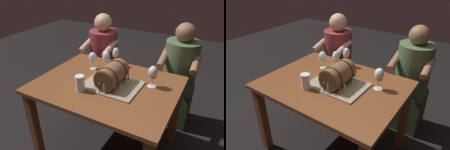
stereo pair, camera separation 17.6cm
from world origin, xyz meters
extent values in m
plane|color=black|center=(0.00, 0.00, 0.00)|extent=(8.00, 8.00, 0.00)
cube|color=brown|center=(0.00, 0.00, 0.72)|extent=(1.20, 0.91, 0.03)
cube|color=brown|center=(-0.54, -0.39, 0.35)|extent=(0.07, 0.07, 0.70)
cube|color=brown|center=(-0.54, 0.39, 0.35)|extent=(0.07, 0.07, 0.70)
cube|color=brown|center=(0.54, 0.39, 0.35)|extent=(0.07, 0.07, 0.70)
cube|color=gray|center=(0.06, -0.01, 0.74)|extent=(0.47, 0.35, 0.01)
cylinder|color=brown|center=(0.06, -0.01, 0.84)|extent=(0.18, 0.29, 0.18)
cylinder|color=#46301B|center=(0.06, -0.15, 0.84)|extent=(0.16, 0.00, 0.16)
cylinder|color=#46301B|center=(0.06, 0.14, 0.84)|extent=(0.16, 0.00, 0.16)
torus|color=black|center=(0.06, -0.09, 0.84)|extent=(0.20, 0.01, 0.20)
torus|color=black|center=(0.06, 0.07, 0.84)|extent=(0.20, 0.01, 0.20)
cylinder|color=#EAD666|center=(0.20, 0.00, 0.78)|extent=(0.01, 0.01, 0.06)
sphere|color=#F9C64C|center=(0.20, 0.00, 0.82)|extent=(0.01, 0.01, 0.01)
cylinder|color=#EAD666|center=(0.19, 0.05, 0.79)|extent=(0.01, 0.01, 0.07)
sphere|color=#F9C64C|center=(0.19, 0.05, 0.83)|extent=(0.01, 0.01, 0.01)
cylinder|color=black|center=(0.15, 0.12, 0.79)|extent=(0.01, 0.01, 0.07)
sphere|color=#F9C64C|center=(0.15, 0.12, 0.83)|extent=(0.01, 0.01, 0.01)
cylinder|color=#EAD666|center=(0.07, 0.15, 0.78)|extent=(0.01, 0.01, 0.07)
sphere|color=#F9C64C|center=(0.07, 0.15, 0.82)|extent=(0.01, 0.01, 0.01)
cylinder|color=silver|center=(0.01, 0.15, 0.78)|extent=(0.01, 0.01, 0.06)
sphere|color=#F9C64C|center=(0.01, 0.15, 0.82)|extent=(0.01, 0.01, 0.01)
cylinder|color=black|center=(-0.04, 0.12, 0.78)|extent=(0.01, 0.01, 0.06)
sphere|color=#F9C64C|center=(-0.04, 0.12, 0.82)|extent=(0.01, 0.01, 0.01)
cylinder|color=#D64C47|center=(-0.08, 0.06, 0.78)|extent=(0.01, 0.01, 0.06)
sphere|color=#F9C64C|center=(-0.08, 0.06, 0.81)|extent=(0.01, 0.01, 0.01)
cylinder|color=#EAD666|center=(-0.09, -0.02, 0.78)|extent=(0.01, 0.01, 0.07)
sphere|color=#F9C64C|center=(-0.09, -0.02, 0.82)|extent=(0.01, 0.01, 0.01)
cylinder|color=silver|center=(-0.07, -0.09, 0.78)|extent=(0.01, 0.01, 0.07)
sphere|color=#F9C64C|center=(-0.07, -0.09, 0.83)|extent=(0.01, 0.01, 0.01)
cylinder|color=silver|center=(-0.04, -0.12, 0.79)|extent=(0.01, 0.01, 0.08)
sphere|color=#F9C64C|center=(-0.04, -0.12, 0.83)|extent=(0.01, 0.01, 0.01)
cylinder|color=black|center=(0.03, -0.17, 0.79)|extent=(0.01, 0.01, 0.07)
sphere|color=#F9C64C|center=(0.03, -0.17, 0.83)|extent=(0.01, 0.01, 0.01)
cylinder|color=silver|center=(0.07, -0.17, 0.79)|extent=(0.01, 0.01, 0.08)
sphere|color=#F9C64C|center=(0.07, -0.17, 0.83)|extent=(0.01, 0.01, 0.01)
cylinder|color=#D64C47|center=(0.15, -0.13, 0.78)|extent=(0.01, 0.01, 0.06)
sphere|color=#F9C64C|center=(0.15, -0.13, 0.82)|extent=(0.01, 0.01, 0.01)
cylinder|color=#EAD666|center=(0.18, -0.09, 0.79)|extent=(0.01, 0.01, 0.08)
sphere|color=#F9C64C|center=(0.18, -0.09, 0.83)|extent=(0.01, 0.01, 0.01)
cylinder|color=white|center=(-0.14, 0.23, 0.74)|extent=(0.06, 0.06, 0.00)
cylinder|color=white|center=(-0.14, 0.23, 0.78)|extent=(0.01, 0.01, 0.08)
ellipsoid|color=white|center=(-0.14, 0.23, 0.87)|extent=(0.07, 0.07, 0.11)
cylinder|color=white|center=(0.36, 0.14, 0.74)|extent=(0.07, 0.07, 0.00)
cylinder|color=white|center=(0.36, 0.14, 0.78)|extent=(0.01, 0.01, 0.08)
ellipsoid|color=white|center=(0.36, 0.14, 0.88)|extent=(0.08, 0.08, 0.10)
cylinder|color=#C6842D|center=(0.36, 0.14, 0.84)|extent=(0.06, 0.06, 0.03)
cylinder|color=white|center=(-0.10, 0.35, 0.74)|extent=(0.06, 0.06, 0.00)
cylinder|color=white|center=(-0.10, 0.35, 0.78)|extent=(0.01, 0.01, 0.08)
ellipsoid|color=white|center=(-0.10, 0.35, 0.87)|extent=(0.07, 0.07, 0.11)
cylinder|color=maroon|center=(-0.10, 0.35, 0.84)|extent=(0.05, 0.05, 0.03)
cylinder|color=white|center=(-0.26, 0.18, 0.74)|extent=(0.06, 0.06, 0.00)
cylinder|color=white|center=(-0.26, 0.18, 0.77)|extent=(0.01, 0.01, 0.07)
ellipsoid|color=white|center=(-0.26, 0.18, 0.86)|extent=(0.08, 0.08, 0.10)
cylinder|color=beige|center=(-0.26, 0.18, 0.83)|extent=(0.06, 0.06, 0.03)
cylinder|color=white|center=(-0.13, -0.20, 0.80)|extent=(0.08, 0.08, 0.13)
cylinder|color=#C6842D|center=(-0.13, -0.20, 0.78)|extent=(0.07, 0.07, 0.08)
cylinder|color=white|center=(-0.13, -0.20, 0.82)|extent=(0.07, 0.07, 0.01)
cube|color=#4C1B1E|center=(-0.46, 0.73, 0.23)|extent=(0.34, 0.32, 0.45)
cylinder|color=maroon|center=(-0.46, 0.73, 0.70)|extent=(0.35, 0.35, 0.50)
sphere|color=tan|center=(-0.46, 0.73, 1.04)|extent=(0.21, 0.21, 0.21)
cylinder|color=tan|center=(-0.31, 0.61, 0.80)|extent=(0.09, 0.31, 0.14)
cylinder|color=tan|center=(-0.61, 0.59, 0.80)|extent=(0.09, 0.31, 0.14)
cube|color=#2A3A24|center=(0.46, 0.73, 0.23)|extent=(0.34, 0.32, 0.45)
cylinder|color=#47603D|center=(0.46, 0.73, 0.71)|extent=(0.35, 0.35, 0.52)
sphere|color=brown|center=(0.46, 0.73, 1.06)|extent=(0.19, 0.19, 0.19)
cylinder|color=brown|center=(0.62, 0.60, 0.82)|extent=(0.08, 0.31, 0.14)
cylinder|color=brown|center=(0.32, 0.59, 0.82)|extent=(0.08, 0.31, 0.14)
camera|label=1|loc=(0.80, -1.37, 1.67)|focal=34.18mm
camera|label=2|loc=(0.95, -1.28, 1.67)|focal=34.18mm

